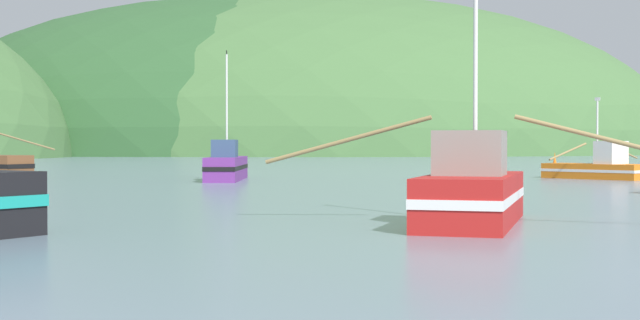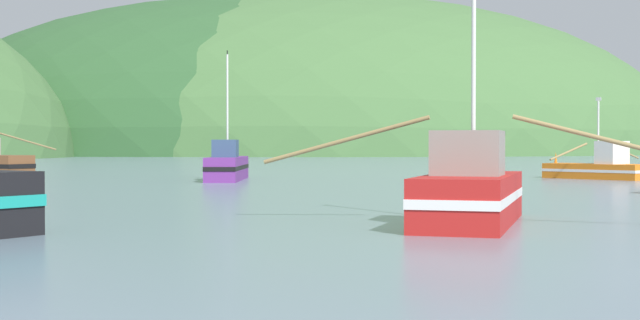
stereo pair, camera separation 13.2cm
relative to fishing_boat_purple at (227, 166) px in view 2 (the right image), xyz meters
The scene contains 5 objects.
hill_mid_left 157.59m from the fishing_boat_purple, 82.42° to the left, with size 157.08×125.66×70.81m, color #2D562D.
hill_far_left 159.54m from the fishing_boat_purple, 75.59° to the left, with size 167.15×133.72×72.54m, color #47703D.
fishing_boat_purple is the anchor object (origin of this frame).
fishing_boat_red 30.55m from the fishing_boat_purple, 83.20° to the right, with size 10.38×7.19×7.03m.
fishing_boat_orange 22.63m from the fishing_boat_purple, ahead, with size 8.62×6.67×4.99m.
Camera 2 is at (-10.63, -11.72, 2.13)m, focal length 50.01 mm.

